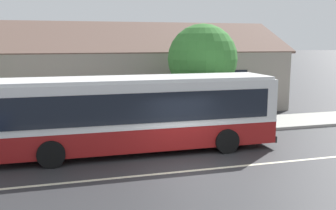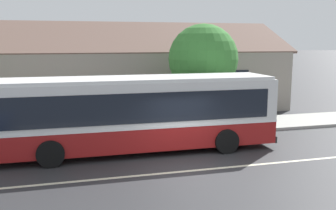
{
  "view_description": "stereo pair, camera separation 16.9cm",
  "coord_description": "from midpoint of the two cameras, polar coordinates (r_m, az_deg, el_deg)",
  "views": [
    {
      "loc": [
        -4.27,
        -11.86,
        4.5
      ],
      "look_at": [
        0.11,
        3.84,
        1.7
      ],
      "focal_mm": 40.0,
      "sensor_mm": 36.0,
      "label": 1
    },
    {
      "loc": [
        -4.1,
        -11.91,
        4.5
      ],
      "look_at": [
        0.11,
        3.84,
        1.7
      ],
      "focal_mm": 40.0,
      "sensor_mm": 36.0,
      "label": 2
    }
  ],
  "objects": [
    {
      "name": "street_tree_primary",
      "position": [
        19.81,
        5.03,
        6.97
      ],
      "size": [
        3.65,
        3.65,
        5.4
      ],
      "color": "#4C3828",
      "rests_on": "ground"
    },
    {
      "name": "bus_stop_sign",
      "position": [
        19.38,
        12.56,
        1.01
      ],
      "size": [
        0.36,
        0.07,
        2.4
      ],
      "color": "gray",
      "rests_on": "sidewalk_far"
    },
    {
      "name": "sidewalk_far",
      "position": [
        18.89,
        -2.36,
        -3.82
      ],
      "size": [
        60.0,
        3.0,
        0.15
      ],
      "primitive_type": "cube",
      "color": "#ADAAA3",
      "rests_on": "ground"
    },
    {
      "name": "ground_plane",
      "position": [
        13.38,
        3.64,
        -9.94
      ],
      "size": [
        300.0,
        300.0,
        0.0
      ],
      "primitive_type": "plane",
      "color": "#2D2D30"
    },
    {
      "name": "transit_bus",
      "position": [
        15.28,
        -5.61,
        -1.07
      ],
      "size": [
        11.75,
        2.84,
        3.06
      ],
      "color": "maroon",
      "rests_on": "ground"
    },
    {
      "name": "lane_divider_stripe",
      "position": [
        13.38,
        3.64,
        -9.92
      ],
      "size": [
        60.0,
        0.16,
        0.01
      ],
      "primitive_type": "cube",
      "color": "beige",
      "rests_on": "ground"
    },
    {
      "name": "community_building",
      "position": [
        25.9,
        -11.52,
        4.05
      ],
      "size": [
        25.02,
        9.23,
        6.81
      ],
      "color": "gray",
      "rests_on": "ground"
    }
  ]
}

